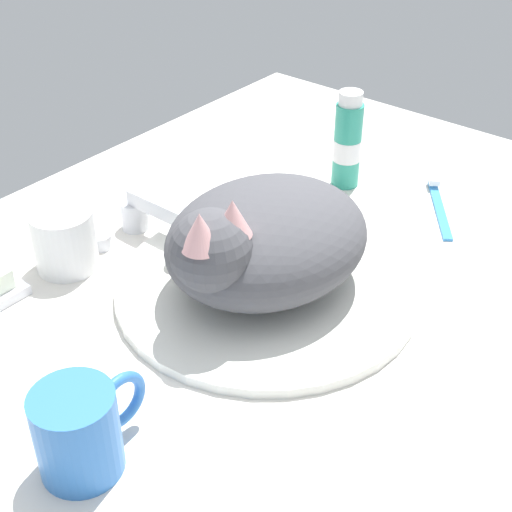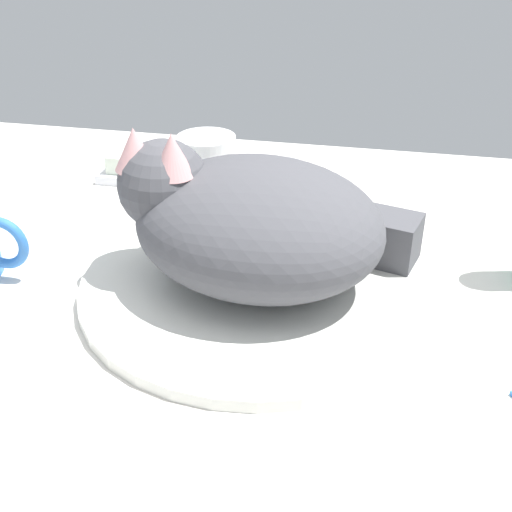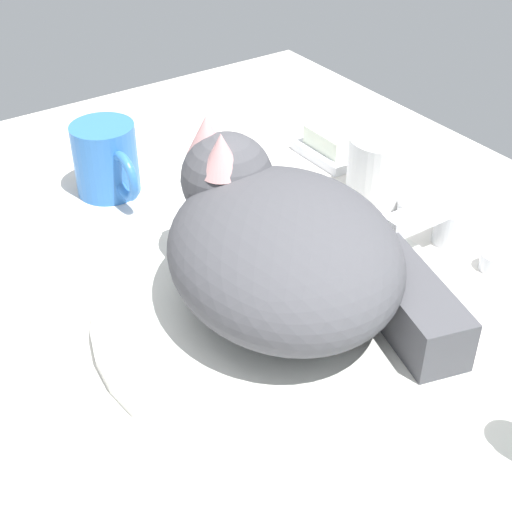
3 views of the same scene
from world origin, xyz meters
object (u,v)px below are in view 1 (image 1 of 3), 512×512
(faucet, at_px, (142,214))
(cat, at_px, (259,239))
(toothpaste_bottle, at_px, (347,143))
(toothbrush, at_px, (439,204))
(rinse_cup, at_px, (64,240))
(coffee_mug, at_px, (80,431))

(faucet, distance_m, cat, 0.20)
(faucet, bearing_deg, cat, -92.23)
(toothpaste_bottle, distance_m, toothbrush, 0.15)
(cat, xyz_separation_m, toothpaste_bottle, (0.27, 0.07, -0.01))
(toothpaste_bottle, height_order, toothbrush, toothpaste_bottle)
(faucet, height_order, cat, cat)
(cat, bearing_deg, toothpaste_bottle, 13.54)
(rinse_cup, distance_m, toothbrush, 0.49)
(faucet, xyz_separation_m, rinse_cup, (-0.11, 0.01, 0.01))
(coffee_mug, distance_m, rinse_cup, 0.31)
(toothpaste_bottle, bearing_deg, cat, -166.46)
(toothpaste_bottle, xyz_separation_m, toothbrush, (0.03, -0.13, -0.06))
(cat, height_order, rinse_cup, cat)
(cat, height_order, toothbrush, cat)
(toothpaste_bottle, bearing_deg, rinse_cup, 159.19)
(faucet, bearing_deg, toothpaste_bottle, -25.92)
(rinse_cup, bearing_deg, faucet, -7.05)
(toothbrush, bearing_deg, faucet, 137.96)
(faucet, xyz_separation_m, coffee_mug, (-0.29, -0.23, 0.02))
(rinse_cup, distance_m, toothpaste_bottle, 0.40)
(cat, relative_size, toothpaste_bottle, 2.14)
(faucet, bearing_deg, rinse_cup, 172.95)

